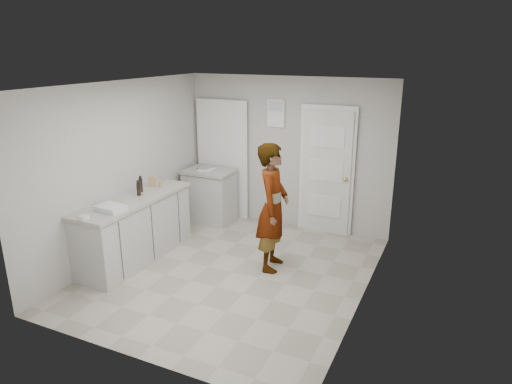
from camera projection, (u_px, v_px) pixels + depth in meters
The scene contains 12 objects.
ground at pixel (232, 272), 6.22m from camera, with size 4.00×4.00×0.00m, color gray.
room_shell at pixel (276, 166), 7.67m from camera, with size 4.00×4.00×4.00m.
main_counter at pixel (135, 231), 6.50m from camera, with size 0.64×1.96×0.93m.
side_counter at pixel (210, 198), 7.93m from camera, with size 0.84×0.61×0.93m.
person at pixel (273, 207), 6.11m from camera, with size 0.64×0.42×1.76m, color silver.
cake_mix_box at pixel (152, 182), 6.84m from camera, with size 0.10×0.04×0.16m, color #98744C.
spice_jar at pixel (161, 185), 6.81m from camera, with size 0.05×0.05×0.08m, color tan.
oil_cruet_a at pixel (139, 188), 6.43m from camera, with size 0.06×0.06×0.23m.
oil_cruet_b at pixel (141, 184), 6.59m from camera, with size 0.05×0.05×0.24m.
baking_dish at pixel (111, 208), 5.86m from camera, with size 0.38×0.29×0.06m.
egg_bowl at pixel (84, 217), 5.56m from camera, with size 0.12×0.12×0.05m.
papers at pixel (207, 169), 7.82m from camera, with size 0.24×0.31×0.01m, color white.
Camera 1 is at (2.65, -4.94, 2.93)m, focal length 32.00 mm.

